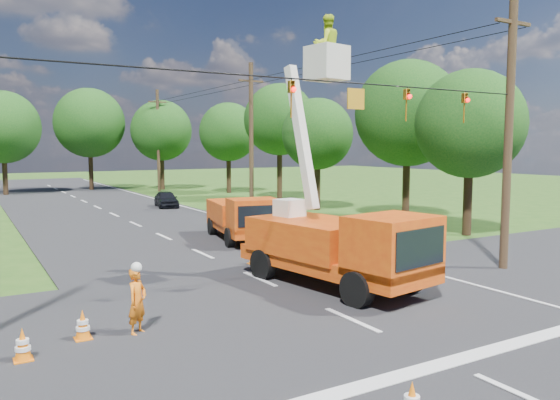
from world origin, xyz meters
TOP-DOWN VIEW (x-y plane):
  - ground at (0.00, 20.00)m, footprint 140.00×140.00m
  - road_main at (0.00, 20.00)m, footprint 12.00×100.00m
  - road_cross at (0.00, 2.00)m, footprint 56.00×10.00m
  - stop_bar at (0.00, -3.20)m, footprint 9.00×0.45m
  - edge_line at (5.60, 20.00)m, footprint 0.12×90.00m
  - bucket_truck at (1.70, 3.01)m, footprint 3.53×6.99m
  - second_truck at (2.96, 12.26)m, footprint 3.18×6.08m
  - ground_worker at (-4.99, 1.84)m, footprint 0.69×0.67m
  - distant_car at (4.45, 27.79)m, footprint 1.99×3.75m
  - traffic_cone_1 at (0.94, 7.26)m, footprint 0.38×0.38m
  - traffic_cone_2 at (2.32, 10.01)m, footprint 0.38×0.38m
  - traffic_cone_3 at (-6.21, 2.07)m, footprint 0.38×0.38m
  - traffic_cone_4 at (-7.53, 1.38)m, footprint 0.38×0.38m
  - traffic_cone_6 at (3.97, 16.99)m, footprint 0.38×0.38m
  - pole_right_near at (8.50, 2.00)m, footprint 1.80×0.30m
  - pole_right_mid at (8.50, 22.00)m, footprint 1.80×0.30m
  - pole_right_far at (8.50, 42.00)m, footprint 1.80×0.30m
  - signal_span at (2.23, 1.99)m, footprint 18.00×0.29m
  - tree_right_a at (13.50, 8.00)m, footprint 5.40×5.40m
  - tree_right_b at (15.00, 14.00)m, footprint 6.40×6.40m
  - tree_right_c at (13.20, 21.00)m, footprint 5.00×5.00m
  - tree_right_d at (14.80, 29.00)m, footprint 6.00×6.00m
  - tree_right_e at (13.80, 37.00)m, footprint 5.60×5.60m
  - tree_far_a at (-5.00, 45.00)m, footprint 6.60×6.60m
  - tree_far_b at (3.00, 47.00)m, footprint 7.00×7.00m
  - tree_far_c at (9.50, 44.00)m, footprint 6.20×6.20m

SIDE VIEW (x-z plane):
  - ground at x=0.00m, z-range 0.00..0.00m
  - road_main at x=0.00m, z-range -0.03..0.03m
  - road_cross at x=0.00m, z-range -0.04..0.04m
  - stop_bar at x=0.00m, z-range -0.01..0.01m
  - edge_line at x=5.60m, z-range -0.01..0.01m
  - traffic_cone_1 at x=0.94m, z-range 0.00..0.71m
  - traffic_cone_2 at x=2.32m, z-range 0.00..0.71m
  - traffic_cone_3 at x=-6.21m, z-range 0.00..0.71m
  - traffic_cone_4 at x=-7.53m, z-range 0.00..0.71m
  - traffic_cone_6 at x=3.97m, z-range 0.00..0.71m
  - distant_car at x=4.45m, z-range 0.00..1.22m
  - ground_worker at x=-4.99m, z-range 0.00..1.60m
  - second_truck at x=2.96m, z-range 0.04..2.21m
  - bucket_truck at x=1.70m, z-range -2.47..6.09m
  - pole_right_near at x=8.50m, z-range 0.11..10.11m
  - pole_right_mid at x=8.50m, z-range 0.11..10.11m
  - pole_right_far at x=8.50m, z-range 0.11..10.11m
  - tree_right_c at x=13.20m, z-range 1.40..9.23m
  - tree_right_a at x=13.50m, z-range 1.42..9.70m
  - tree_right_e at x=13.80m, z-range 1.50..10.12m
  - signal_span at x=2.23m, z-range 5.34..6.41m
  - tree_far_c at x=9.50m, z-range 1.47..10.65m
  - tree_far_a at x=-5.00m, z-range 1.44..10.94m
  - tree_right_b at x=15.00m, z-range 1.61..11.26m
  - tree_right_d at x=14.80m, z-range 1.83..11.53m
  - tree_far_b at x=3.00m, z-range 1.65..11.97m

